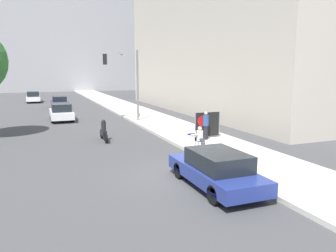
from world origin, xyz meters
TOP-DOWN VIEW (x-y plane):
  - ground_plane at (0.00, 0.00)m, footprint 160.00×160.00m
  - sidewalk_curb at (3.63, 15.00)m, footprint 4.03×90.00m
  - building_backdrop_far at (-2.00, 66.01)m, footprint 52.00×12.00m
  - seated_protester at (2.15, 3.29)m, footprint 0.99×0.77m
  - jogger_on_sidewalk at (3.68, 5.55)m, footprint 0.34×0.34m
  - protest_banner at (4.00, 5.96)m, footprint 1.69×0.06m
  - traffic_light_pole at (1.24, 14.84)m, footprint 2.72×2.49m
  - parked_car_curbside at (0.41, -1.41)m, footprint 1.85×4.49m
  - car_on_road_nearest at (-3.67, 18.02)m, footprint 1.80×4.70m
  - car_on_road_midblock at (-3.24, 27.97)m, footprint 1.74×4.28m
  - car_on_road_distant at (-6.08, 36.81)m, footprint 1.72×4.43m
  - motorcycle_on_road at (-1.86, 8.20)m, footprint 0.28×2.09m

SIDE VIEW (x-z plane):
  - ground_plane at x=0.00m, z-range 0.00..0.00m
  - sidewalk_curb at x=3.63m, z-range 0.00..0.18m
  - motorcycle_on_road at x=-1.86m, z-range -0.10..1.21m
  - parked_car_curbside at x=0.41m, z-range 0.01..1.37m
  - car_on_road_midblock at x=-3.24m, z-range 0.00..1.39m
  - car_on_road_distant at x=-6.08m, z-range 0.00..1.47m
  - car_on_road_nearest at x=-3.67m, z-range 0.00..1.46m
  - seated_protester at x=2.15m, z-range 0.22..1.44m
  - protest_banner at x=4.00m, z-range 0.23..1.78m
  - jogger_on_sidewalk at x=3.68m, z-range 0.19..1.85m
  - traffic_light_pole at x=1.24m, z-range 1.15..6.81m
  - building_backdrop_far at x=-2.00m, z-range 0.00..28.78m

